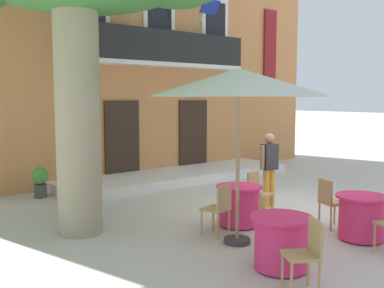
{
  "coord_description": "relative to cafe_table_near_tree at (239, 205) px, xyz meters",
  "views": [
    {
      "loc": [
        -7.45,
        -6.22,
        2.38
      ],
      "look_at": [
        -0.87,
        1.96,
        1.3
      ],
      "focal_mm": 42.14,
      "sensor_mm": 36.0,
      "label": 1
    }
  ],
  "objects": [
    {
      "name": "cafe_chair_middle_0",
      "position": [
        -0.64,
        -1.28,
        0.14
      ],
      "size": [
        0.56,
        0.56,
        0.91
      ],
      "color": "tan",
      "rests_on": "ground"
    },
    {
      "name": "cafe_table_middle",
      "position": [
        -1.06,
        -1.9,
        0.0
      ],
      "size": [
        0.86,
        0.86,
        0.76
      ],
      "color": "#E52D66",
      "rests_on": "ground"
    },
    {
      "name": "cafe_umbrella",
      "position": [
        -0.73,
        -0.69,
        2.22
      ],
      "size": [
        2.9,
        2.9,
        2.85
      ],
      "color": "#997A56",
      "rests_on": "ground"
    },
    {
      "name": "ground_plane",
      "position": [
        1.62,
        0.38,
        -0.39
      ],
      "size": [
        120.0,
        120.0,
        0.0
      ],
      "primitive_type": "plane",
      "color": "beige"
    },
    {
      "name": "cafe_table_near_tree",
      "position": [
        0.0,
        0.0,
        0.0
      ],
      "size": [
        0.86,
        0.86,
        0.76
      ],
      "color": "#E52D66",
      "rests_on": "ground"
    },
    {
      "name": "cafe_chair_middle_1",
      "position": [
        -1.4,
        -2.58,
        0.14
      ],
      "size": [
        0.55,
        0.55,
        0.91
      ],
      "color": "tan",
      "rests_on": "ground"
    },
    {
      "name": "pedestrian_mid_plaza",
      "position": [
        1.57,
        0.66,
        0.52
      ],
      "size": [
        0.53,
        0.27,
        1.61
      ],
      "color": "gold",
      "rests_on": "ground"
    },
    {
      "name": "ground_planter_left",
      "position": [
        -2.01,
        4.68,
        0.02
      ],
      "size": [
        0.39,
        0.39,
        0.74
      ],
      "color": "#47423D",
      "rests_on": "ground"
    },
    {
      "name": "pedestrian_by_tree",
      "position": [
        -1.97,
        2.55,
        0.55
      ],
      "size": [
        0.53,
        0.39,
        1.67
      ],
      "color": "#384260",
      "rests_on": "ground"
    },
    {
      "name": "cafe_chair_near_tree_0",
      "position": [
        -0.72,
        -0.24,
        0.14
      ],
      "size": [
        0.48,
        0.48,
        0.91
      ],
      "color": "tan",
      "rests_on": "ground"
    },
    {
      "name": "cafe_table_front",
      "position": [
        1.02,
        -1.88,
        0.0
      ],
      "size": [
        0.86,
        0.86,
        0.76
      ],
      "color": "#E52D66",
      "rests_on": "ground"
    },
    {
      "name": "building_facade",
      "position": [
        1.92,
        7.36,
        3.36
      ],
      "size": [
        13.0,
        5.09,
        7.5
      ],
      "color": "#CC844C",
      "rests_on": "ground"
    },
    {
      "name": "entrance_step_platform",
      "position": [
        1.92,
        4.42,
        -0.27
      ],
      "size": [
        7.17,
        1.91,
        0.25
      ],
      "primitive_type": "cube",
      "color": "silver",
      "rests_on": "ground"
    },
    {
      "name": "cafe_chair_near_tree_1",
      "position": [
        0.72,
        0.22,
        0.14
      ],
      "size": [
        0.47,
        0.47,
        0.91
      ],
      "color": "tan",
      "rests_on": "ground"
    },
    {
      "name": "cafe_chair_front_1",
      "position": [
        1.19,
        -1.14,
        0.14
      ],
      "size": [
        0.51,
        0.51,
        0.91
      ],
      "color": "tan",
      "rests_on": "ground"
    },
    {
      "name": "ground_planter_right",
      "position": [
        5.86,
        4.51,
        -0.05
      ],
      "size": [
        0.39,
        0.39,
        0.61
      ],
      "color": "slate",
      "rests_on": "ground"
    }
  ]
}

